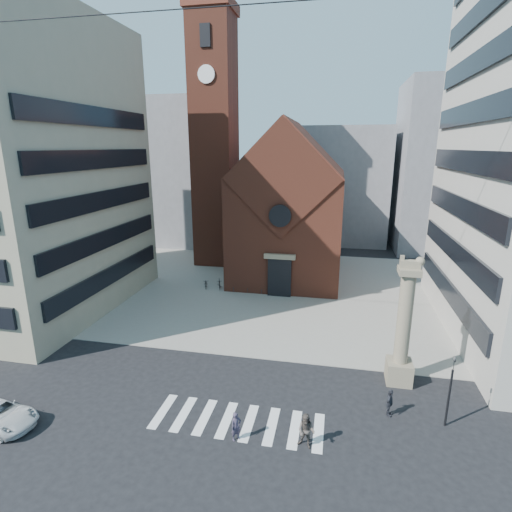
# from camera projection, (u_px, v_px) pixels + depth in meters

# --- Properties ---
(ground) EXTENTS (120.00, 120.00, 0.00)m
(ground) POSITION_uv_depth(u_px,v_px,m) (241.00, 390.00, 25.59)
(ground) COLOR black
(ground) RESTS_ON ground
(piazza) EXTENTS (46.00, 30.00, 0.05)m
(piazza) POSITION_uv_depth(u_px,v_px,m) (282.00, 289.00, 43.53)
(piazza) COLOR gray
(piazza) RESTS_ON ground
(zebra_crossing) EXTENTS (10.20, 3.20, 0.01)m
(zebra_crossing) POSITION_uv_depth(u_px,v_px,m) (238.00, 421.00, 22.65)
(zebra_crossing) COLOR white
(zebra_crossing) RESTS_ON ground
(church) EXTENTS (12.00, 16.65, 18.00)m
(church) POSITION_uv_depth(u_px,v_px,m) (290.00, 208.00, 47.11)
(church) COLOR brown
(church) RESTS_ON ground
(campanile) EXTENTS (5.50, 5.50, 31.20)m
(campanile) POSITION_uv_depth(u_px,v_px,m) (215.00, 141.00, 49.78)
(campanile) COLOR brown
(campanile) RESTS_ON ground
(building_left) EXTENTS (18.00, 20.00, 26.00)m
(building_left) POSITION_uv_depth(u_px,v_px,m) (9.00, 170.00, 36.22)
(building_left) COLOR #9D9379
(building_left) RESTS_ON ground
(bg_block_left) EXTENTS (16.00, 14.00, 22.00)m
(bg_block_left) POSITION_uv_depth(u_px,v_px,m) (178.00, 172.00, 64.31)
(bg_block_left) COLOR gray
(bg_block_left) RESTS_ON ground
(bg_block_mid) EXTENTS (14.00, 12.00, 18.00)m
(bg_block_mid) POSITION_uv_depth(u_px,v_px,m) (342.00, 185.00, 64.53)
(bg_block_mid) COLOR gray
(bg_block_mid) RESTS_ON ground
(bg_block_right) EXTENTS (16.00, 14.00, 24.00)m
(bg_block_right) POSITION_uv_depth(u_px,v_px,m) (456.00, 168.00, 57.80)
(bg_block_right) COLOR gray
(bg_block_right) RESTS_ON ground
(lion_column) EXTENTS (1.63, 1.60, 8.68)m
(lion_column) POSITION_uv_depth(u_px,v_px,m) (403.00, 334.00, 25.57)
(lion_column) COLOR gray
(lion_column) RESTS_ON ground
(traffic_light) EXTENTS (0.13, 0.16, 4.30)m
(traffic_light) POSITION_uv_depth(u_px,v_px,m) (450.00, 390.00, 21.72)
(traffic_light) COLOR black
(traffic_light) RESTS_ON ground
(pedestrian_0) EXTENTS (0.69, 0.69, 1.61)m
(pedestrian_0) POSITION_uv_depth(u_px,v_px,m) (236.00, 426.00, 21.06)
(pedestrian_0) COLOR #3D3449
(pedestrian_0) RESTS_ON ground
(pedestrian_1) EXTENTS (1.09, 0.95, 1.91)m
(pedestrian_1) POSITION_uv_depth(u_px,v_px,m) (306.00, 431.00, 20.49)
(pedestrian_1) COLOR #514741
(pedestrian_1) RESTS_ON ground
(pedestrian_2) EXTENTS (0.73, 1.06, 1.67)m
(pedestrian_2) POSITION_uv_depth(u_px,v_px,m) (389.00, 403.00, 22.97)
(pedestrian_2) COLOR #2B2D34
(pedestrian_2) RESTS_ON ground
(scooter_0) EXTENTS (1.18, 1.91, 0.95)m
(scooter_0) POSITION_uv_depth(u_px,v_px,m) (206.00, 284.00, 43.79)
(scooter_0) COLOR black
(scooter_0) RESTS_ON piazza
(scooter_1) EXTENTS (1.03, 1.81, 1.05)m
(scooter_1) POSITION_uv_depth(u_px,v_px,m) (219.00, 284.00, 43.48)
(scooter_1) COLOR black
(scooter_1) RESTS_ON piazza
(scooter_2) EXTENTS (1.18, 1.91, 0.95)m
(scooter_2) POSITION_uv_depth(u_px,v_px,m) (233.00, 285.00, 43.20)
(scooter_2) COLOR black
(scooter_2) RESTS_ON piazza
(scooter_3) EXTENTS (1.03, 1.81, 1.05)m
(scooter_3) POSITION_uv_depth(u_px,v_px,m) (247.00, 286.00, 42.89)
(scooter_3) COLOR black
(scooter_3) RESTS_ON piazza
(scooter_4) EXTENTS (1.18, 1.91, 0.95)m
(scooter_4) POSITION_uv_depth(u_px,v_px,m) (261.00, 287.00, 42.61)
(scooter_4) COLOR black
(scooter_4) RESTS_ON piazza
(scooter_5) EXTENTS (1.03, 1.81, 1.05)m
(scooter_5) POSITION_uv_depth(u_px,v_px,m) (275.00, 288.00, 42.30)
(scooter_5) COLOR black
(scooter_5) RESTS_ON piazza
(scooter_6) EXTENTS (1.18, 1.91, 0.95)m
(scooter_6) POSITION_uv_depth(u_px,v_px,m) (289.00, 289.00, 42.01)
(scooter_6) COLOR black
(scooter_6) RESTS_ON piazza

